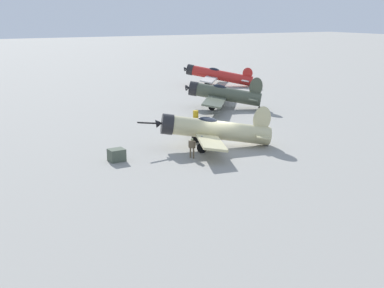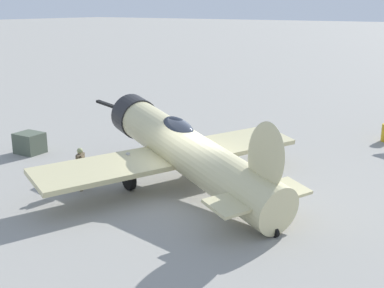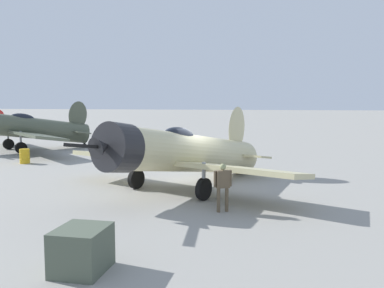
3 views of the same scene
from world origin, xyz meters
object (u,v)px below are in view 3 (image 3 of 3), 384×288
(airplane_foreground, at_px, (185,153))
(equipment_crate, at_px, (82,250))
(airplane_mid_apron, at_px, (27,128))
(fuel_drum, at_px, (25,156))
(ground_crew_mechanic, at_px, (223,183))

(airplane_foreground, relative_size, equipment_crate, 8.89)
(airplane_mid_apron, bearing_deg, fuel_drum, 72.35)
(airplane_mid_apron, relative_size, fuel_drum, 14.13)
(fuel_drum, bearing_deg, equipment_crate, -49.35)
(airplane_foreground, distance_m, airplane_mid_apron, 17.98)
(airplane_foreground, xyz_separation_m, airplane_mid_apron, (-14.84, 10.14, 0.18))
(ground_crew_mechanic, height_order, fuel_drum, ground_crew_mechanic)
(airplane_mid_apron, height_order, ground_crew_mechanic, airplane_mid_apron)
(equipment_crate, bearing_deg, fuel_drum, 130.65)
(fuel_drum, bearing_deg, ground_crew_mechanic, -30.02)
(ground_crew_mechanic, bearing_deg, fuel_drum, -150.57)
(fuel_drum, bearing_deg, airplane_foreground, -22.38)
(airplane_foreground, bearing_deg, airplane_mid_apron, -102.87)
(airplane_foreground, height_order, fuel_drum, airplane_foreground)
(airplane_mid_apron, bearing_deg, equipment_crate, 76.34)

